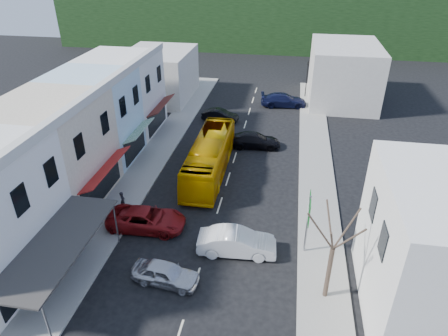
% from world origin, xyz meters
% --- Properties ---
extents(ground, '(120.00, 120.00, 0.00)m').
position_xyz_m(ground, '(0.00, 0.00, 0.00)').
color(ground, black).
rests_on(ground, ground).
extents(sidewalk_left, '(3.00, 52.00, 0.15)m').
position_xyz_m(sidewalk_left, '(-7.50, 10.00, 0.07)').
color(sidewalk_left, gray).
rests_on(sidewalk_left, ground).
extents(sidewalk_right, '(3.00, 52.00, 0.15)m').
position_xyz_m(sidewalk_right, '(7.50, 10.00, 0.07)').
color(sidewalk_right, gray).
rests_on(sidewalk_right, ground).
extents(shopfront_row, '(8.25, 30.00, 8.00)m').
position_xyz_m(shopfront_row, '(-12.49, 5.00, 4.00)').
color(shopfront_row, silver).
rests_on(shopfront_row, ground).
extents(distant_block_left, '(8.00, 10.00, 6.00)m').
position_xyz_m(distant_block_left, '(-12.00, 27.00, 3.00)').
color(distant_block_left, '#B7B2A8').
rests_on(distant_block_left, ground).
extents(distant_block_right, '(8.00, 12.00, 7.00)m').
position_xyz_m(distant_block_right, '(11.00, 30.00, 3.50)').
color(distant_block_right, '#B7B2A8').
rests_on(distant_block_right, ground).
extents(hillside, '(80.00, 26.00, 14.00)m').
position_xyz_m(hillside, '(-1.45, 65.09, 6.73)').
color(hillside, black).
rests_on(hillside, ground).
extents(bus, '(2.62, 11.62, 3.10)m').
position_xyz_m(bus, '(-1.73, 8.80, 1.55)').
color(bus, '#D89600').
rests_on(bus, ground).
extents(car_silver, '(4.58, 2.30, 1.40)m').
position_xyz_m(car_silver, '(-1.71, -4.40, 0.70)').
color(car_silver, silver).
rests_on(car_silver, ground).
extents(car_white, '(4.51, 2.10, 1.40)m').
position_xyz_m(car_white, '(2.06, -1.10, 0.70)').
color(car_white, silver).
rests_on(car_white, ground).
extents(car_red, '(4.66, 2.05, 1.40)m').
position_xyz_m(car_red, '(-4.56, 0.40, 0.70)').
color(car_red, maroon).
rests_on(car_red, ground).
extents(car_black_near, '(4.63, 2.18, 1.40)m').
position_xyz_m(car_black_near, '(1.60, 14.56, 0.70)').
color(car_black_near, black).
rests_on(car_black_near, ground).
extents(car_black_far, '(4.59, 2.32, 1.40)m').
position_xyz_m(car_black_far, '(-2.94, 20.48, 0.70)').
color(car_black_far, black).
rests_on(car_black_far, ground).
extents(car_navy_far, '(4.69, 2.36, 1.40)m').
position_xyz_m(car_navy_far, '(3.93, 26.46, 0.70)').
color(car_navy_far, black).
rests_on(car_navy_far, ground).
extents(pedestrian_left, '(0.60, 0.71, 1.70)m').
position_xyz_m(pedestrian_left, '(-7.01, 2.11, 1.00)').
color(pedestrian_left, black).
rests_on(pedestrian_left, sidewalk_left).
extents(direction_sign, '(0.30, 1.98, 4.37)m').
position_xyz_m(direction_sign, '(6.40, -0.33, 2.19)').
color(direction_sign, '#0E5E1A').
rests_on(direction_sign, ground).
extents(street_tree, '(3.79, 3.79, 7.10)m').
position_xyz_m(street_tree, '(7.55, -3.97, 3.55)').
color(street_tree, '#34281F').
rests_on(street_tree, ground).
extents(traffic_signal, '(1.01, 1.23, 4.81)m').
position_xyz_m(traffic_signal, '(6.60, 30.26, 2.40)').
color(traffic_signal, black).
rests_on(traffic_signal, ground).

